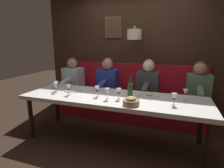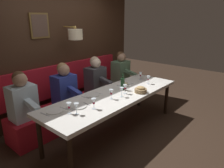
{
  "view_description": "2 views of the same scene",
  "coord_description": "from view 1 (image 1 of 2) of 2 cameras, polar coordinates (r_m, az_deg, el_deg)",
  "views": [
    {
      "loc": [
        -2.52,
        -0.87,
        1.54
      ],
      "look_at": [
        0.05,
        0.04,
        0.92
      ],
      "focal_mm": 29.04,
      "sensor_mm": 36.0,
      "label": 1
    },
    {
      "loc": [
        -2.16,
        2.62,
        2.01
      ],
      "look_at": [
        0.05,
        0.04,
        0.92
      ],
      "focal_mm": 33.23,
      "sensor_mm": 36.0,
      "label": 2
    }
  ],
  "objects": [
    {
      "name": "diner_far",
      "position": [
        4.07,
        -12.17,
        2.28
      ],
      "size": [
        0.6,
        0.4,
        0.79
      ],
      "color": "silver",
      "rests_on": "banquette_bench"
    },
    {
      "name": "diner_nearest",
      "position": [
        3.5,
        25.57,
        -0.39
      ],
      "size": [
        0.6,
        0.4,
        0.79
      ],
      "color": "#567A5B",
      "rests_on": "banquette_bench"
    },
    {
      "name": "banquette_bench",
      "position": [
        3.76,
        4.81,
        -7.69
      ],
      "size": [
        0.52,
        3.01,
        0.45
      ],
      "primitive_type": "cube",
      "color": "red",
      "rests_on": "ground_plane"
    },
    {
      "name": "wine_bottle",
      "position": [
        2.72,
        5.73,
        -1.81
      ],
      "size": [
        0.08,
        0.08,
        0.3
      ],
      "color": "#19381E",
      "rests_on": "dining_table"
    },
    {
      "name": "diner_middle",
      "position": [
        3.71,
        -1.41,
        1.57
      ],
      "size": [
        0.6,
        0.4,
        0.79
      ],
      "color": "#283893",
      "rests_on": "banquette_bench"
    },
    {
      "name": "back_wall_panel",
      "position": [
        4.08,
        7.17,
        10.27
      ],
      "size": [
        0.59,
        4.21,
        2.9
      ],
      "color": "#382316",
      "rests_on": "ground_plane"
    },
    {
      "name": "wine_glass_6",
      "position": [
        2.61,
        2.12,
        -2.4
      ],
      "size": [
        0.07,
        0.07,
        0.16
      ],
      "color": "silver",
      "rests_on": "dining_table"
    },
    {
      "name": "wine_glass_3",
      "position": [
        2.77,
        22.09,
        -2.47
      ],
      "size": [
        0.07,
        0.07,
        0.16
      ],
      "color": "silver",
      "rests_on": "dining_table"
    },
    {
      "name": "ground_plane",
      "position": [
        3.08,
        0.34,
        -17.19
      ],
      "size": [
        12.0,
        12.0,
        0.0
      ],
      "primitive_type": "plane",
      "color": "#332319"
    },
    {
      "name": "place_setting_0",
      "position": [
        2.83,
        11.62,
        -3.55
      ],
      "size": [
        0.24,
        0.32,
        0.05
      ],
      "color": "silver",
      "rests_on": "dining_table"
    },
    {
      "name": "wine_glass_7",
      "position": [
        2.75,
        -4.69,
        -1.65
      ],
      "size": [
        0.07,
        0.07,
        0.16
      ],
      "color": "silver",
      "rests_on": "dining_table"
    },
    {
      "name": "place_setting_2",
      "position": [
        3.46,
        -16.19,
        -0.93
      ],
      "size": [
        0.24,
        0.32,
        0.01
      ],
      "color": "white",
      "rests_on": "dining_table"
    },
    {
      "name": "bread_bowl",
      "position": [
        2.41,
        6.0,
        -5.46
      ],
      "size": [
        0.22,
        0.22,
        0.12
      ],
      "color": "#9E7F56",
      "rests_on": "dining_table"
    },
    {
      "name": "wine_glass_5",
      "position": [
        3.11,
        -17.3,
        -0.45
      ],
      "size": [
        0.07,
        0.07,
        0.16
      ],
      "color": "silver",
      "rests_on": "dining_table"
    },
    {
      "name": "wine_glass_2",
      "position": [
        2.49,
        18.95,
        -3.86
      ],
      "size": [
        0.07,
        0.07,
        0.16
      ],
      "color": "silver",
      "rests_on": "dining_table"
    },
    {
      "name": "diner_near",
      "position": [
        3.51,
        11.23,
        0.67
      ],
      "size": [
        0.6,
        0.4,
        0.79
      ],
      "color": "#3D3D42",
      "rests_on": "banquette_bench"
    },
    {
      "name": "wine_glass_1",
      "position": [
        2.91,
        -13.5,
        -1.14
      ],
      "size": [
        0.07,
        0.07,
        0.16
      ],
      "color": "silver",
      "rests_on": "dining_table"
    },
    {
      "name": "place_setting_3",
      "position": [
        3.17,
        -12.65,
        -1.96
      ],
      "size": [
        0.24,
        0.32,
        0.01
      ],
      "color": "silver",
      "rests_on": "dining_table"
    },
    {
      "name": "place_setting_1",
      "position": [
        3.12,
        -3.65,
        -1.92
      ],
      "size": [
        0.24,
        0.32,
        0.01
      ],
      "color": "silver",
      "rests_on": "dining_table"
    },
    {
      "name": "dining_table",
      "position": [
        2.8,
        0.35,
        -5.06
      ],
      "size": [
        0.9,
        2.81,
        0.74
      ],
      "color": "silver",
      "rests_on": "ground_plane"
    },
    {
      "name": "wine_glass_0",
      "position": [
        3.21,
        -17.1,
        -0.05
      ],
      "size": [
        0.07,
        0.07,
        0.16
      ],
      "color": "silver",
      "rests_on": "dining_table"
    },
    {
      "name": "wine_glass_4",
      "position": [
        2.62,
        -1.53,
        -2.32
      ],
      "size": [
        0.07,
        0.07,
        0.16
      ],
      "color": "silver",
      "rests_on": "dining_table"
    }
  ]
}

